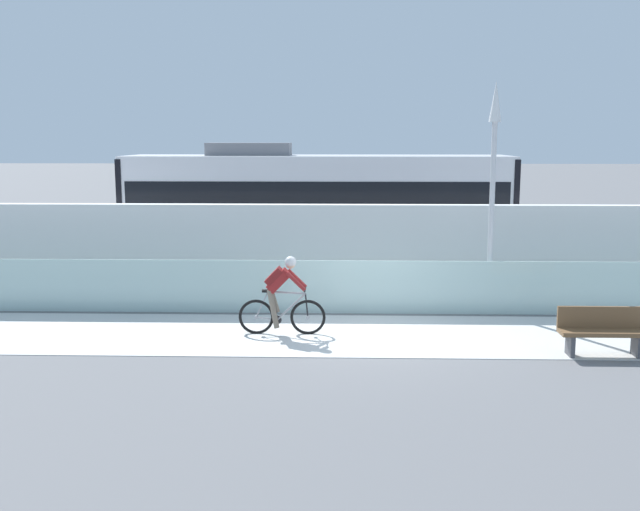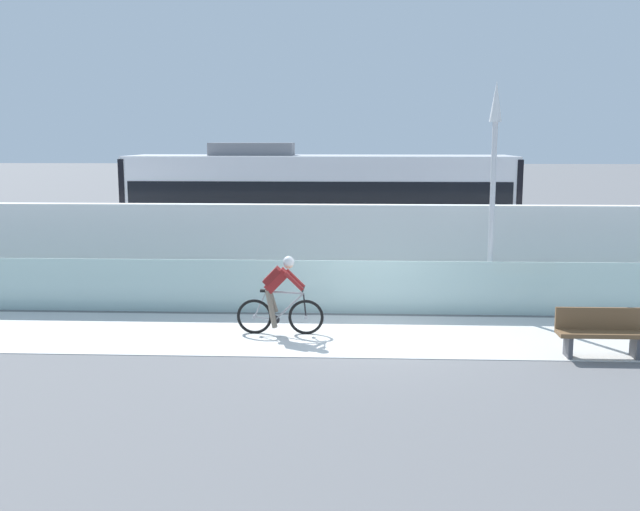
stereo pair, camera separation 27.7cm
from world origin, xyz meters
The scene contains 10 objects.
ground_plane centered at (0.00, 0.00, 0.00)m, with size 200.00×200.00×0.00m, color slate.
bike_path_deck centered at (0.00, 0.00, 0.01)m, with size 32.00×3.20×0.01m, color silver.
glass_parapet centered at (0.00, 1.85, 0.61)m, with size 32.00×0.05×1.22m, color silver.
concrete_barrier_wall centered at (0.00, 3.65, 1.16)m, with size 32.00×0.36×2.32m, color white.
tram_rail_near centered at (0.00, 6.13, 0.00)m, with size 32.00×0.08×0.01m, color #595654.
tram_rail_far centered at (0.00, 7.57, 0.00)m, with size 32.00×0.08×0.01m, color #595654.
tram centered at (-1.26, 6.85, 1.89)m, with size 11.06×2.54×3.81m.
cyclist_on_bike centered at (-1.76, 0.00, 0.80)m, with size 1.77×0.58×1.61m.
lamp_post_antenna centered at (2.83, 2.15, 3.29)m, with size 0.28×0.28×5.20m.
bench centered at (4.23, -1.29, 0.48)m, with size 1.60×0.45×0.89m.
Camera 1 is at (-0.56, -14.40, 3.95)m, focal length 41.08 mm.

